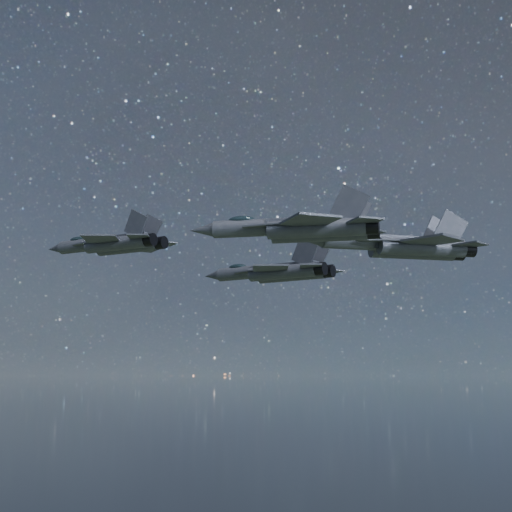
# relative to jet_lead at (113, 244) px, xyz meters

# --- Properties ---
(jet_lead) EXTENTS (18.51, 12.42, 4.68)m
(jet_lead) POSITION_rel_jet_lead_xyz_m (0.00, 0.00, 0.00)
(jet_lead) COLOR #333640
(jet_left) EXTENTS (19.60, 13.02, 4.99)m
(jet_left) POSITION_rel_jet_lead_xyz_m (18.53, 9.23, -2.63)
(jet_left) COLOR #333640
(jet_right) EXTENTS (17.59, 12.55, 4.49)m
(jet_right) POSITION_rel_jet_lead_xyz_m (25.50, -18.88, -2.99)
(jet_right) COLOR #333640
(jet_slot) EXTENTS (18.35, 12.01, 4.73)m
(jet_slot) POSITION_rel_jet_lead_xyz_m (34.26, -9.04, -3.09)
(jet_slot) COLOR #333640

